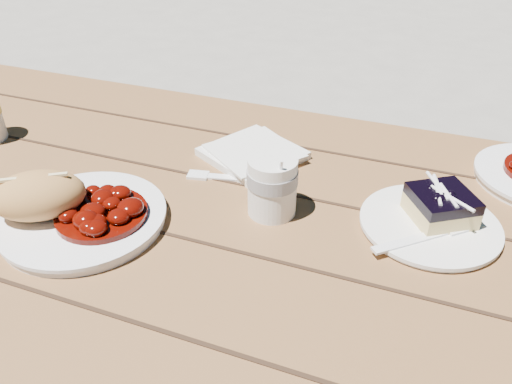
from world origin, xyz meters
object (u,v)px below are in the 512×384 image
(blueberry_cake, at_px, (441,205))
(bread_roll, at_px, (38,195))
(picnic_table, at_px, (201,280))
(main_plate, at_px, (84,219))
(dessert_plate, at_px, (429,225))
(coffee_cup, at_px, (272,186))

(blueberry_cake, bearing_deg, bread_roll, 167.54)
(picnic_table, xyz_separation_m, main_plate, (-0.13, -0.10, 0.17))
(picnic_table, bearing_deg, dessert_plate, 11.30)
(bread_roll, distance_m, dessert_plate, 0.57)
(picnic_table, relative_size, blueberry_cake, 17.56)
(main_plate, bearing_deg, picnic_table, 37.56)
(picnic_table, distance_m, bread_roll, 0.31)
(bread_roll, distance_m, blueberry_cake, 0.58)
(main_plate, relative_size, blueberry_cake, 2.07)
(blueberry_cake, bearing_deg, coffee_cup, 160.47)
(picnic_table, bearing_deg, blueberry_cake, 13.27)
(picnic_table, xyz_separation_m, blueberry_cake, (0.36, 0.08, 0.19))
(bread_roll, bearing_deg, coffee_cup, 25.79)
(dessert_plate, xyz_separation_m, coffee_cup, (-0.23, -0.04, 0.04))
(main_plate, height_order, dessert_plate, main_plate)
(picnic_table, bearing_deg, main_plate, -142.44)
(bread_roll, height_order, coffee_cup, coffee_cup)
(bread_roll, xyz_separation_m, coffee_cup, (0.31, 0.15, -0.00))
(bread_roll, bearing_deg, blueberry_cake, 20.64)
(blueberry_cake, relative_size, coffee_cup, 1.24)
(coffee_cup, bearing_deg, blueberry_cake, 13.57)
(bread_roll, relative_size, blueberry_cake, 1.17)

